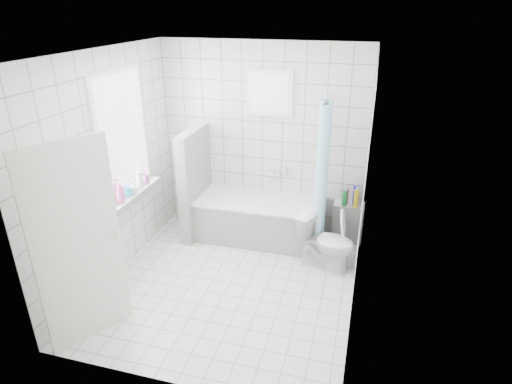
% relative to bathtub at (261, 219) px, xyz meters
% --- Properties ---
extents(ground, '(3.00, 3.00, 0.00)m').
position_rel_bathtub_xyz_m(ground, '(-0.08, -1.12, -0.29)').
color(ground, white).
rests_on(ground, ground).
extents(ceiling, '(3.00, 3.00, 0.00)m').
position_rel_bathtub_xyz_m(ceiling, '(-0.08, -1.12, 2.31)').
color(ceiling, white).
rests_on(ceiling, ground).
extents(wall_back, '(2.80, 0.02, 2.60)m').
position_rel_bathtub_xyz_m(wall_back, '(-0.08, 0.38, 1.01)').
color(wall_back, white).
rests_on(wall_back, ground).
extents(wall_front, '(2.80, 0.02, 2.60)m').
position_rel_bathtub_xyz_m(wall_front, '(-0.08, -2.62, 1.01)').
color(wall_front, white).
rests_on(wall_front, ground).
extents(wall_left, '(0.02, 3.00, 2.60)m').
position_rel_bathtub_xyz_m(wall_left, '(-1.48, -1.12, 1.01)').
color(wall_left, white).
rests_on(wall_left, ground).
extents(wall_right, '(0.02, 3.00, 2.60)m').
position_rel_bathtub_xyz_m(wall_right, '(1.32, -1.12, 1.01)').
color(wall_right, white).
rests_on(wall_right, ground).
extents(window_left, '(0.01, 0.90, 1.40)m').
position_rel_bathtub_xyz_m(window_left, '(-1.43, -0.82, 1.31)').
color(window_left, white).
rests_on(window_left, wall_left).
extents(window_back, '(0.50, 0.01, 0.50)m').
position_rel_bathtub_xyz_m(window_back, '(0.02, 0.33, 1.66)').
color(window_back, white).
rests_on(window_back, wall_back).
extents(window_sill, '(0.18, 1.02, 0.08)m').
position_rel_bathtub_xyz_m(window_sill, '(-1.39, -0.82, 0.57)').
color(window_sill, white).
rests_on(window_sill, wall_left).
extents(door, '(0.45, 0.70, 2.00)m').
position_rel_bathtub_xyz_m(door, '(-1.12, -2.26, 0.71)').
color(door, silver).
rests_on(door, ground).
extents(bathtub, '(1.71, 0.77, 0.58)m').
position_rel_bathtub_xyz_m(bathtub, '(0.00, 0.00, 0.00)').
color(bathtub, white).
rests_on(bathtub, ground).
extents(partition_wall, '(0.15, 0.85, 1.50)m').
position_rel_bathtub_xyz_m(partition_wall, '(-0.92, -0.05, 0.46)').
color(partition_wall, white).
rests_on(partition_wall, ground).
extents(tiled_ledge, '(0.40, 0.24, 0.55)m').
position_rel_bathtub_xyz_m(tiled_ledge, '(1.16, 0.25, -0.02)').
color(tiled_ledge, white).
rests_on(tiled_ledge, ground).
extents(toilet, '(0.76, 0.54, 0.70)m').
position_rel_bathtub_xyz_m(toilet, '(0.95, -0.47, 0.06)').
color(toilet, white).
rests_on(toilet, ground).
extents(curtain_rod, '(0.02, 0.80, 0.02)m').
position_rel_bathtub_xyz_m(curtain_rod, '(0.80, -0.02, 1.71)').
color(curtain_rod, silver).
rests_on(curtain_rod, wall_back).
extents(shower_curtain, '(0.14, 0.48, 1.78)m').
position_rel_bathtub_xyz_m(shower_curtain, '(0.80, -0.16, 0.81)').
color(shower_curtain, '#52BEF2').
rests_on(shower_curtain, curtain_rod).
extents(tub_faucet, '(0.18, 0.06, 0.06)m').
position_rel_bathtub_xyz_m(tub_faucet, '(0.10, 0.33, 0.56)').
color(tub_faucet, silver).
rests_on(tub_faucet, wall_back).
extents(sill_bottles, '(0.16, 0.72, 0.31)m').
position_rel_bathtub_xyz_m(sill_bottles, '(-1.38, -0.89, 0.74)').
color(sill_bottles, silver).
rests_on(sill_bottles, window_sill).
extents(ledge_bottles, '(0.21, 0.16, 0.27)m').
position_rel_bathtub_xyz_m(ledge_bottles, '(1.18, 0.22, 0.38)').
color(ledge_bottles, red).
rests_on(ledge_bottles, tiled_ledge).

